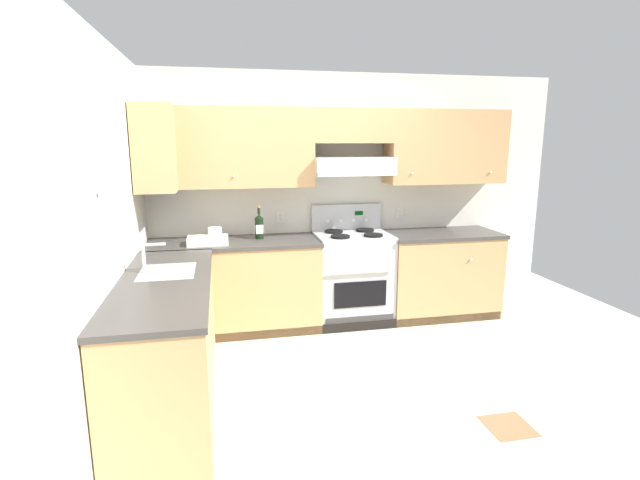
{
  "coord_description": "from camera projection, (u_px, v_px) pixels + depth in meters",
  "views": [
    {
      "loc": [
        -0.83,
        -3.37,
        1.87
      ],
      "look_at": [
        0.02,
        0.7,
        1.0
      ],
      "focal_mm": 26.82,
      "sensor_mm": 36.0,
      "label": 1
    }
  ],
  "objects": [
    {
      "name": "stove",
      "position": [
        352.0,
        276.0,
        4.97
      ],
      "size": [
        0.76,
        0.62,
        1.2
      ],
      "color": "#B7BABC",
      "rests_on": "ground_plane"
    },
    {
      "name": "ground_plane",
      "position": [
        336.0,
        381.0,
        3.77
      ],
      "size": [
        7.04,
        7.04,
        0.0
      ],
      "primitive_type": "plane",
      "color": "beige"
    },
    {
      "name": "counter_back_run",
      "position": [
        327.0,
        281.0,
        4.91
      ],
      "size": [
        3.6,
        0.65,
        0.91
      ],
      "color": "tan",
      "rests_on": "ground_plane"
    },
    {
      "name": "floor_accent_tile",
      "position": [
        508.0,
        426.0,
        3.18
      ],
      "size": [
        0.3,
        0.3,
        0.01
      ],
      "primitive_type": "cube",
      "color": "olive",
      "rests_on": "ground_plane"
    },
    {
      "name": "counter_left_run",
      "position": [
        169.0,
        340.0,
        3.43
      ],
      "size": [
        0.63,
        1.91,
        1.13
      ],
      "color": "tan",
      "rests_on": "ground_plane"
    },
    {
      "name": "bowl",
      "position": [
        208.0,
        242.0,
        4.49
      ],
      "size": [
        0.38,
        0.23,
        0.07
      ],
      "color": "white",
      "rests_on": "counter_back_run"
    },
    {
      "name": "paper_towel_roll",
      "position": [
        215.0,
        234.0,
        4.6
      ],
      "size": [
        0.13,
        0.13,
        0.14
      ],
      "color": "white",
      "rests_on": "counter_back_run"
    },
    {
      "name": "wine_bottle",
      "position": [
        259.0,
        226.0,
        4.73
      ],
      "size": [
        0.08,
        0.09,
        0.33
      ],
      "color": "black",
      "rests_on": "counter_back_run"
    },
    {
      "name": "wall_back",
      "position": [
        340.0,
        178.0,
        5.02
      ],
      "size": [
        4.68,
        0.57,
        2.55
      ],
      "color": "silver",
      "rests_on": "ground_plane"
    },
    {
      "name": "wall_left",
      "position": [
        113.0,
        216.0,
        3.4
      ],
      "size": [
        0.47,
        4.0,
        2.55
      ],
      "color": "silver",
      "rests_on": "ground_plane"
    }
  ]
}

